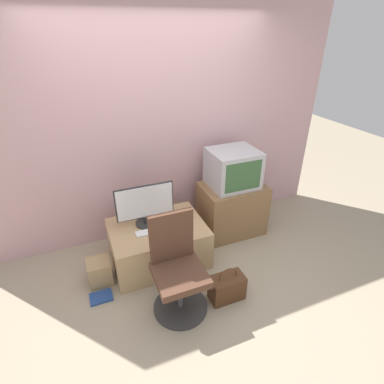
{
  "coord_description": "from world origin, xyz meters",
  "views": [
    {
      "loc": [
        -0.88,
        -1.88,
        2.32
      ],
      "look_at": [
        0.23,
        0.84,
        0.7
      ],
      "focal_mm": 28.0,
      "sensor_mm": 36.0,
      "label": 1
    }
  ],
  "objects_px": {
    "main_monitor": "(145,205)",
    "cardboard_box_lower": "(100,272)",
    "mouse": "(173,226)",
    "crt_tv": "(233,168)",
    "keyboard": "(152,231)",
    "handbag": "(227,287)",
    "office_chair": "(177,271)",
    "book": "(101,297)"
  },
  "relations": [
    {
      "from": "main_monitor",
      "to": "cardboard_box_lower",
      "type": "relative_size",
      "value": 2.37
    },
    {
      "from": "main_monitor",
      "to": "cardboard_box_lower",
      "type": "distance_m",
      "value": 0.82
    },
    {
      "from": "mouse",
      "to": "crt_tv",
      "type": "height_order",
      "value": "crt_tv"
    },
    {
      "from": "keyboard",
      "to": "cardboard_box_lower",
      "type": "height_order",
      "value": "keyboard"
    },
    {
      "from": "mouse",
      "to": "handbag",
      "type": "xyz_separation_m",
      "value": [
        0.29,
        -0.71,
        -0.33
      ]
    },
    {
      "from": "mouse",
      "to": "crt_tv",
      "type": "bearing_deg",
      "value": 18.99
    },
    {
      "from": "mouse",
      "to": "office_chair",
      "type": "bearing_deg",
      "value": -105.85
    },
    {
      "from": "main_monitor",
      "to": "handbag",
      "type": "relative_size",
      "value": 1.67
    },
    {
      "from": "keyboard",
      "to": "office_chair",
      "type": "relative_size",
      "value": 0.35
    },
    {
      "from": "keyboard",
      "to": "handbag",
      "type": "relative_size",
      "value": 0.89
    },
    {
      "from": "handbag",
      "to": "main_monitor",
      "type": "bearing_deg",
      "value": 121.34
    },
    {
      "from": "main_monitor",
      "to": "cardboard_box_lower",
      "type": "bearing_deg",
      "value": -160.92
    },
    {
      "from": "book",
      "to": "handbag",
      "type": "bearing_deg",
      "value": -21.77
    },
    {
      "from": "main_monitor",
      "to": "handbag",
      "type": "xyz_separation_m",
      "value": [
        0.54,
        -0.88,
        -0.55
      ]
    },
    {
      "from": "mouse",
      "to": "keyboard",
      "type": "bearing_deg",
      "value": 179.56
    },
    {
      "from": "crt_tv",
      "to": "cardboard_box_lower",
      "type": "distance_m",
      "value": 1.86
    },
    {
      "from": "main_monitor",
      "to": "book",
      "type": "height_order",
      "value": "main_monitor"
    },
    {
      "from": "mouse",
      "to": "cardboard_box_lower",
      "type": "xyz_separation_m",
      "value": [
        -0.82,
        -0.03,
        -0.34
      ]
    },
    {
      "from": "book",
      "to": "main_monitor",
      "type": "bearing_deg",
      "value": 35.25
    },
    {
      "from": "keyboard",
      "to": "office_chair",
      "type": "height_order",
      "value": "office_chair"
    },
    {
      "from": "cardboard_box_lower",
      "to": "handbag",
      "type": "distance_m",
      "value": 1.3
    },
    {
      "from": "office_chair",
      "to": "crt_tv",
      "type": "bearing_deg",
      "value": 40.97
    },
    {
      "from": "main_monitor",
      "to": "keyboard",
      "type": "height_order",
      "value": "main_monitor"
    },
    {
      "from": "handbag",
      "to": "book",
      "type": "height_order",
      "value": "handbag"
    },
    {
      "from": "main_monitor",
      "to": "cardboard_box_lower",
      "type": "xyz_separation_m",
      "value": [
        -0.57,
        -0.2,
        -0.56
      ]
    },
    {
      "from": "book",
      "to": "keyboard",
      "type": "bearing_deg",
      "value": 22.75
    },
    {
      "from": "handbag",
      "to": "book",
      "type": "xyz_separation_m",
      "value": [
        -1.14,
        0.45,
        -0.12
      ]
    },
    {
      "from": "cardboard_box_lower",
      "to": "handbag",
      "type": "relative_size",
      "value": 0.7
    },
    {
      "from": "office_chair",
      "to": "book",
      "type": "relative_size",
      "value": 4.45
    },
    {
      "from": "keyboard",
      "to": "handbag",
      "type": "distance_m",
      "value": 0.94
    },
    {
      "from": "cardboard_box_lower",
      "to": "book",
      "type": "xyz_separation_m",
      "value": [
        -0.03,
        -0.23,
        -0.12
      ]
    },
    {
      "from": "handbag",
      "to": "book",
      "type": "relative_size",
      "value": 1.74
    },
    {
      "from": "mouse",
      "to": "crt_tv",
      "type": "relative_size",
      "value": 0.09
    },
    {
      "from": "office_chair",
      "to": "mouse",
      "type": "bearing_deg",
      "value": 74.15
    },
    {
      "from": "office_chair",
      "to": "handbag",
      "type": "bearing_deg",
      "value": -13.67
    },
    {
      "from": "mouse",
      "to": "cardboard_box_lower",
      "type": "bearing_deg",
      "value": -178.22
    },
    {
      "from": "office_chair",
      "to": "cardboard_box_lower",
      "type": "distance_m",
      "value": 0.9
    },
    {
      "from": "mouse",
      "to": "book",
      "type": "relative_size",
      "value": 0.24
    },
    {
      "from": "crt_tv",
      "to": "book",
      "type": "relative_size",
      "value": 2.58
    },
    {
      "from": "main_monitor",
      "to": "office_chair",
      "type": "xyz_separation_m",
      "value": [
        0.08,
        -0.77,
        -0.28
      ]
    },
    {
      "from": "cardboard_box_lower",
      "to": "keyboard",
      "type": "bearing_deg",
      "value": 2.7
    },
    {
      "from": "book",
      "to": "mouse",
      "type": "bearing_deg",
      "value": 16.64
    }
  ]
}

